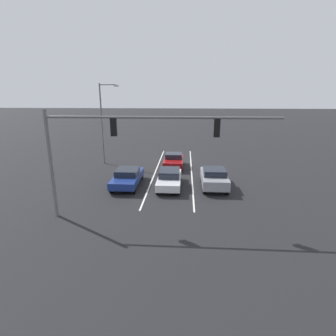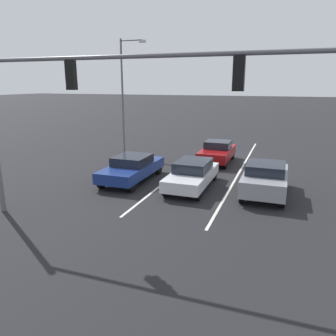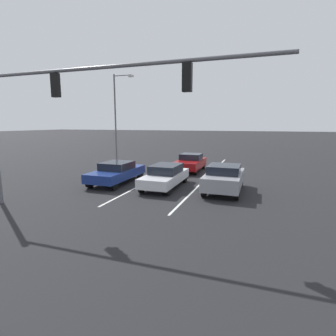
{
  "view_description": "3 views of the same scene",
  "coord_description": "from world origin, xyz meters",
  "px_view_note": "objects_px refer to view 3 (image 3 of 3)",
  "views": [
    {
      "loc": [
        -1.09,
        27.53,
        7.06
      ],
      "look_at": [
        0.26,
        7.45,
        1.44
      ],
      "focal_mm": 28.0,
      "sensor_mm": 36.0,
      "label": 1
    },
    {
      "loc": [
        -4.11,
        23.08,
        5.11
      ],
      "look_at": [
        1.14,
        8.57,
        1.11
      ],
      "focal_mm": 35.0,
      "sensor_mm": 36.0,
      "label": 2
    },
    {
      "loc": [
        -5.19,
        22.43,
        3.83
      ],
      "look_at": [
        -0.27,
        8.42,
        1.3
      ],
      "focal_mm": 28.0,
      "sensor_mm": 36.0,
      "label": 3
    }
  ],
  "objects_px": {
    "car_gray_leftlane_front": "(224,178)",
    "car_silver_midlane_front": "(165,176)",
    "car_maroon_midlane_second": "(190,162)",
    "traffic_signal_gantry": "(62,101)",
    "car_navy_rightlane_front": "(117,172)",
    "street_lamp_right_shoulder": "(117,114)"
  },
  "relations": [
    {
      "from": "car_gray_leftlane_front",
      "to": "street_lamp_right_shoulder",
      "type": "bearing_deg",
      "value": -32.61
    },
    {
      "from": "car_gray_leftlane_front",
      "to": "traffic_signal_gantry",
      "type": "xyz_separation_m",
      "value": [
        5.92,
        5.76,
        3.94
      ]
    },
    {
      "from": "car_navy_rightlane_front",
      "to": "traffic_signal_gantry",
      "type": "distance_m",
      "value": 7.08
    },
    {
      "from": "car_navy_rightlane_front",
      "to": "car_gray_leftlane_front",
      "type": "relative_size",
      "value": 1.13
    },
    {
      "from": "car_gray_leftlane_front",
      "to": "car_silver_midlane_front",
      "type": "relative_size",
      "value": 0.92
    },
    {
      "from": "traffic_signal_gantry",
      "to": "street_lamp_right_shoulder",
      "type": "xyz_separation_m",
      "value": [
        4.78,
        -12.6,
        -0.03
      ]
    },
    {
      "from": "car_silver_midlane_front",
      "to": "traffic_signal_gantry",
      "type": "bearing_deg",
      "value": 67.02
    },
    {
      "from": "car_maroon_midlane_second",
      "to": "traffic_signal_gantry",
      "type": "distance_m",
      "value": 12.44
    },
    {
      "from": "car_gray_leftlane_front",
      "to": "car_silver_midlane_front",
      "type": "distance_m",
      "value": 3.51
    },
    {
      "from": "car_silver_midlane_front",
      "to": "car_navy_rightlane_front",
      "type": "bearing_deg",
      "value": -1.03
    },
    {
      "from": "car_gray_leftlane_front",
      "to": "car_silver_midlane_front",
      "type": "bearing_deg",
      "value": 1.24
    },
    {
      "from": "car_navy_rightlane_front",
      "to": "traffic_signal_gantry",
      "type": "relative_size",
      "value": 0.36
    },
    {
      "from": "car_maroon_midlane_second",
      "to": "street_lamp_right_shoulder",
      "type": "xyz_separation_m",
      "value": [
        7.25,
        -1.1,
        4.01
      ]
    },
    {
      "from": "car_navy_rightlane_front",
      "to": "car_silver_midlane_front",
      "type": "xyz_separation_m",
      "value": [
        -3.38,
        0.06,
        -0.01
      ]
    },
    {
      "from": "car_gray_leftlane_front",
      "to": "street_lamp_right_shoulder",
      "type": "relative_size",
      "value": 0.5
    },
    {
      "from": "car_navy_rightlane_front",
      "to": "traffic_signal_gantry",
      "type": "height_order",
      "value": "traffic_signal_gantry"
    },
    {
      "from": "car_gray_leftlane_front",
      "to": "car_silver_midlane_front",
      "type": "xyz_separation_m",
      "value": [
        3.51,
        0.08,
        -0.1
      ]
    },
    {
      "from": "street_lamp_right_shoulder",
      "to": "car_silver_midlane_front",
      "type": "bearing_deg",
      "value": 136.08
    },
    {
      "from": "car_gray_leftlane_front",
      "to": "car_maroon_midlane_second",
      "type": "height_order",
      "value": "car_gray_leftlane_front"
    },
    {
      "from": "car_silver_midlane_front",
      "to": "street_lamp_right_shoulder",
      "type": "height_order",
      "value": "street_lamp_right_shoulder"
    },
    {
      "from": "traffic_signal_gantry",
      "to": "street_lamp_right_shoulder",
      "type": "distance_m",
      "value": 13.48
    },
    {
      "from": "car_navy_rightlane_front",
      "to": "car_silver_midlane_front",
      "type": "distance_m",
      "value": 3.38
    }
  ]
}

